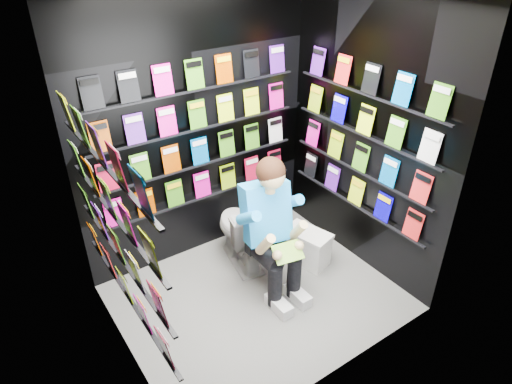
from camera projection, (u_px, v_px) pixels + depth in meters
floor at (257, 297)px, 4.24m from camera, size 2.40×2.40×0.00m
wall_back at (197, 133)px, 4.28m from camera, size 2.40×0.04×2.60m
wall_front at (348, 237)px, 2.86m from camera, size 2.40×0.04×2.60m
wall_left at (107, 224)px, 2.99m from camera, size 0.04×2.00×2.60m
wall_right at (366, 139)px, 4.16m from camera, size 0.04×2.00×2.60m
comics_back at (199, 133)px, 4.26m from camera, size 2.10×0.06×1.37m
comics_left at (112, 222)px, 3.00m from camera, size 0.06×1.70×1.37m
comics_right at (363, 139)px, 4.14m from camera, size 0.06×1.70×1.37m
toilet at (242, 231)px, 4.51m from camera, size 0.56×0.82×0.73m
longbox at (307, 248)px, 4.61m from camera, size 0.35×0.49×0.33m
longbox_lid at (308, 233)px, 4.52m from camera, size 0.38×0.51×0.03m
reader at (264, 212)px, 4.02m from camera, size 0.71×0.91×1.50m
held_comic at (288, 252)px, 3.88m from camera, size 0.29×0.20×0.11m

